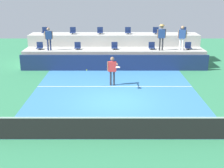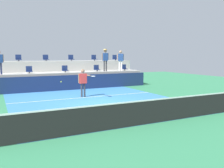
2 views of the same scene
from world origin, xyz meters
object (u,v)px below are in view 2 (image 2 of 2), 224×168
(stadium_chair_upper_mid_left, at_px, (46,58))
(spectator_in_white, at_px, (121,59))
(stadium_chair_upper_left, at_px, (19,58))
(stadium_chair_lower_left, at_px, (29,70))
(tennis_player, at_px, (83,80))
(spectator_with_hat, at_px, (105,57))
(stadium_chair_lower_center, at_px, (65,69))
(stadium_chair_lower_far_right, at_px, (124,68))
(stadium_chair_upper_mid_right, at_px, (71,58))
(stadium_chair_lower_right, at_px, (97,69))
(stadium_chair_upper_far_right, at_px, (115,58))
(tennis_ball, at_px, (61,82))
(stadium_chair_upper_right, at_px, (94,58))

(stadium_chair_upper_mid_left, relative_size, spectator_in_white, 0.30)
(stadium_chair_upper_left, xyz_separation_m, spectator_in_white, (7.94, -2.18, -0.02))
(stadium_chair_lower_left, bearing_deg, tennis_player, -61.44)
(spectator_with_hat, bearing_deg, stadium_chair_upper_left, 161.41)
(tennis_player, relative_size, spectator_in_white, 0.99)
(stadium_chair_lower_center, bearing_deg, tennis_player, -91.90)
(stadium_chair_lower_far_right, distance_m, stadium_chair_upper_mid_right, 4.71)
(stadium_chair_upper_mid_left, height_order, spectator_in_white, spectator_in_white)
(stadium_chair_upper_mid_left, bearing_deg, stadium_chair_lower_left, -131.05)
(stadium_chair_upper_left, bearing_deg, stadium_chair_lower_right, -17.00)
(stadium_chair_lower_far_right, height_order, spectator_in_white, spectator_in_white)
(stadium_chair_lower_far_right, distance_m, stadium_chair_upper_left, 8.75)
(stadium_chair_upper_far_right, distance_m, tennis_ball, 9.79)
(stadium_chair_lower_far_right, height_order, stadium_chair_upper_mid_right, stadium_chair_upper_mid_right)
(stadium_chair_upper_left, relative_size, stadium_chair_upper_mid_right, 1.00)
(stadium_chair_lower_left, relative_size, stadium_chair_upper_left, 1.00)
(stadium_chair_lower_center, xyz_separation_m, stadium_chair_upper_mid_right, (1.05, 1.80, 0.85))
(stadium_chair_upper_mid_right, distance_m, spectator_with_hat, 3.13)
(stadium_chair_lower_right, xyz_separation_m, spectator_in_white, (2.05, -0.38, 0.83))
(stadium_chair_upper_left, distance_m, stadium_chair_upper_mid_left, 2.10)
(stadium_chair_upper_far_right, xyz_separation_m, spectator_with_hat, (-2.04, -2.18, 0.08))
(stadium_chair_lower_right, distance_m, stadium_chair_upper_mid_right, 2.58)
(stadium_chair_upper_mid_right, height_order, spectator_in_white, spectator_in_white)
(stadium_chair_upper_mid_right, distance_m, tennis_ball, 7.40)
(spectator_in_white, bearing_deg, stadium_chair_upper_mid_left, 159.48)
(stadium_chair_upper_mid_right, bearing_deg, spectator_in_white, -30.65)
(stadium_chair_upper_left, distance_m, stadium_chair_upper_far_right, 8.53)
(stadium_chair_lower_far_right, relative_size, stadium_chair_upper_mid_left, 1.00)
(stadium_chair_upper_right, height_order, stadium_chair_upper_far_right, same)
(stadium_chair_lower_right, relative_size, stadium_chair_upper_mid_left, 1.00)
(stadium_chair_lower_far_right, height_order, stadium_chair_upper_far_right, stadium_chair_upper_far_right)
(spectator_with_hat, bearing_deg, stadium_chair_upper_mid_right, 135.77)
(stadium_chair_lower_left, distance_m, stadium_chair_upper_mid_right, 4.22)
(stadium_chair_upper_right, relative_size, tennis_player, 0.30)
(spectator_with_hat, bearing_deg, stadium_chair_lower_right, 147.61)
(stadium_chair_lower_left, xyz_separation_m, stadium_chair_upper_mid_right, (3.72, 1.80, 0.85))
(tennis_player, xyz_separation_m, spectator_with_hat, (3.45, 4.24, 1.34))
(tennis_player, bearing_deg, stadium_chair_lower_left, 118.56)
(stadium_chair_upper_mid_right, relative_size, spectator_with_hat, 0.28)
(tennis_player, bearing_deg, stadium_chair_lower_far_right, 40.15)
(stadium_chair_lower_far_right, bearing_deg, stadium_chair_upper_left, 168.08)
(stadium_chair_upper_far_right, distance_m, spectator_with_hat, 2.99)
(stadium_chair_lower_far_right, relative_size, tennis_ball, 7.65)
(stadium_chair_lower_far_right, xyz_separation_m, spectator_with_hat, (-2.03, -0.38, 0.93))
(stadium_chair_upper_left, relative_size, tennis_ball, 7.65)
(stadium_chair_lower_far_right, xyz_separation_m, stadium_chair_upper_far_right, (0.01, 1.80, 0.85))
(stadium_chair_upper_right, xyz_separation_m, spectator_with_hat, (0.09, -2.18, 0.08))
(stadium_chair_lower_far_right, relative_size, stadium_chair_upper_right, 1.00)
(stadium_chair_upper_mid_left, xyz_separation_m, stadium_chair_upper_right, (4.30, 0.00, 0.00))
(stadium_chair_upper_mid_right, bearing_deg, tennis_ball, -111.46)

